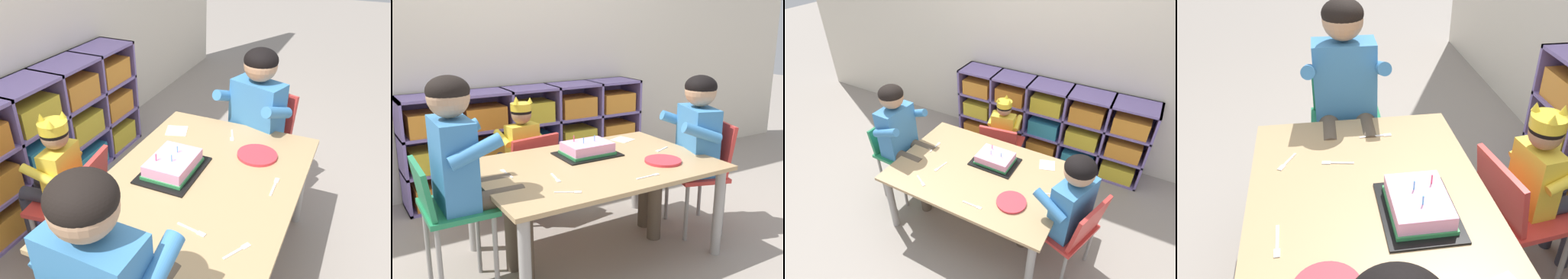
# 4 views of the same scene
# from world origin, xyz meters

# --- Properties ---
(ground) EXTENTS (16.00, 16.00, 0.00)m
(ground) POSITION_xyz_m (0.00, 0.00, 0.00)
(ground) COLOR gray
(storage_cubby_shelf) EXTENTS (1.95, 0.30, 0.81)m
(storage_cubby_shelf) POSITION_xyz_m (0.14, 1.16, 0.38)
(storage_cubby_shelf) COLOR #7F6BB2
(storage_cubby_shelf) RESTS_ON ground
(activity_table) EXTENTS (1.31, 0.89, 0.55)m
(activity_table) POSITION_xyz_m (0.00, 0.00, 0.48)
(activity_table) COLOR tan
(activity_table) RESTS_ON ground
(classroom_chair_blue) EXTENTS (0.42, 0.37, 0.59)m
(classroom_chair_blue) POSITION_xyz_m (-0.13, 0.63, 0.36)
(classroom_chair_blue) COLOR red
(classroom_chair_blue) RESTS_ON ground
(child_with_crown) EXTENTS (0.32, 0.32, 0.82)m
(child_with_crown) POSITION_xyz_m (-0.14, 0.74, 0.51)
(child_with_crown) COLOR yellow
(child_with_crown) RESTS_ON ground
(adult_helper_seated) EXTENTS (0.44, 0.41, 1.09)m
(adult_helper_seated) POSITION_xyz_m (-0.71, -0.02, 0.68)
(adult_helper_seated) COLOR #3D7FBC
(adult_helper_seated) RESTS_ON ground
(classroom_chair_guest_side) EXTENTS (0.42, 0.45, 0.71)m
(classroom_chair_guest_side) POSITION_xyz_m (0.78, -0.08, 0.42)
(classroom_chair_guest_side) COLOR red
(classroom_chair_guest_side) RESTS_ON ground
(guest_at_table_side) EXTENTS (0.48, 0.46, 1.00)m
(guest_at_table_side) POSITION_xyz_m (0.67, -0.04, 0.61)
(guest_at_table_side) COLOR #3D7FBC
(guest_at_table_side) RESTS_ON ground
(birthday_cake_on_tray) EXTENTS (0.35, 0.27, 0.11)m
(birthday_cake_on_tray) POSITION_xyz_m (0.05, 0.16, 0.58)
(birthday_cake_on_tray) COLOR black
(birthday_cake_on_tray) RESTS_ON activity_table
(paper_plate_stack) EXTENTS (0.21, 0.21, 0.01)m
(paper_plate_stack) POSITION_xyz_m (0.35, -0.18, 0.55)
(paper_plate_stack) COLOR #DB333D
(paper_plate_stack) RESTS_ON activity_table
(paper_napkin_square) EXTENTS (0.15, 0.15, 0.00)m
(paper_napkin_square) POSITION_xyz_m (0.42, 0.32, 0.55)
(paper_napkin_square) COLOR white
(paper_napkin_square) RESTS_ON activity_table
(fork_at_table_front_edge) EXTENTS (0.02, 0.15, 0.00)m
(fork_at_table_front_edge) POSITION_xyz_m (-0.48, 0.10, 0.55)
(fork_at_table_front_edge) COLOR white
(fork_at_table_front_edge) RESTS_ON activity_table
(fork_beside_plate_stack) EXTENTS (0.04, 0.13, 0.00)m
(fork_beside_plate_stack) POSITION_xyz_m (-0.29, -0.11, 0.55)
(fork_beside_plate_stack) COLOR white
(fork_beside_plate_stack) RESTS_ON activity_table
(fork_scattered_mid_table) EXTENTS (0.12, 0.08, 0.00)m
(fork_scattered_mid_table) POSITION_xyz_m (-0.32, -0.31, 0.55)
(fork_scattered_mid_table) COLOR white
(fork_scattered_mid_table) RESTS_ON activity_table
(fork_near_cake_tray) EXTENTS (0.14, 0.02, 0.00)m
(fork_near_cake_tray) POSITION_xyz_m (0.13, -0.33, 0.55)
(fork_near_cake_tray) COLOR white
(fork_near_cake_tray) RESTS_ON activity_table
(fork_by_napkin) EXTENTS (0.12, 0.06, 0.00)m
(fork_by_napkin) POSITION_xyz_m (0.49, 0.01, 0.55)
(fork_by_napkin) COLOR white
(fork_by_napkin) RESTS_ON activity_table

